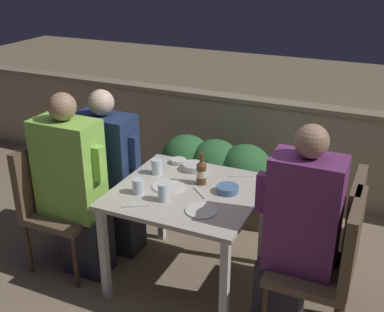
{
  "coord_description": "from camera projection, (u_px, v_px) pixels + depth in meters",
  "views": [
    {
      "loc": [
        1.2,
        -2.59,
        2.22
      ],
      "look_at": [
        0.0,
        0.07,
        0.95
      ],
      "focal_mm": 45.0,
      "sensor_mm": 36.0,
      "label": 1
    }
  ],
  "objects": [
    {
      "name": "chair_left_far",
      "position": [
        88.0,
        178.0,
        3.76
      ],
      "size": [
        0.48,
        0.48,
        0.96
      ],
      "color": "brown",
      "rests_on": "ground_plane"
    },
    {
      "name": "plate_1",
      "position": [
        168.0,
        186.0,
        3.25
      ],
      "size": [
        0.22,
        0.22,
        0.01
      ],
      "color": "silver",
      "rests_on": "dining_table"
    },
    {
      "name": "beer_bottle",
      "position": [
        201.0,
        172.0,
        3.26
      ],
      "size": [
        0.07,
        0.07,
        0.23
      ],
      "color": "brown",
      "rests_on": "dining_table"
    },
    {
      "name": "chair_right_near",
      "position": [
        331.0,
        258.0,
        2.79
      ],
      "size": [
        0.48,
        0.48,
        0.96
      ],
      "color": "brown",
      "rests_on": "ground_plane"
    },
    {
      "name": "person_purple_stripe",
      "position": [
        297.0,
        232.0,
        2.82
      ],
      "size": [
        0.49,
        0.26,
        1.36
      ],
      "color": "#282833",
      "rests_on": "ground_plane"
    },
    {
      "name": "person_green_blouse",
      "position": [
        74.0,
        186.0,
        3.37
      ],
      "size": [
        0.51,
        0.26,
        1.36
      ],
      "color": "#282833",
      "rests_on": "ground_plane"
    },
    {
      "name": "chair_left_near",
      "position": [
        52.0,
        195.0,
        3.5
      ],
      "size": [
        0.48,
        0.48,
        0.96
      ],
      "color": "brown",
      "rests_on": "ground_plane"
    },
    {
      "name": "glass_cup_2",
      "position": [
        138.0,
        186.0,
        3.15
      ],
      "size": [
        0.08,
        0.08,
        0.1
      ],
      "color": "silver",
      "rests_on": "dining_table"
    },
    {
      "name": "dining_table",
      "position": [
        188.0,
        202.0,
        3.25
      ],
      "size": [
        0.95,
        0.91,
        0.73
      ],
      "color": "#BCB2A3",
      "rests_on": "ground_plane"
    },
    {
      "name": "bowl_2",
      "position": [
        178.0,
        161.0,
        3.6
      ],
      "size": [
        0.11,
        0.11,
        0.03
      ],
      "color": "silver",
      "rests_on": "dining_table"
    },
    {
      "name": "chair_right_far",
      "position": [
        334.0,
        231.0,
        3.05
      ],
      "size": [
        0.48,
        0.48,
        0.96
      ],
      "color": "brown",
      "rests_on": "ground_plane"
    },
    {
      "name": "ground_plane",
      "position": [
        188.0,
        279.0,
        3.51
      ],
      "size": [
        16.0,
        16.0,
        0.0
      ],
      "primitive_type": "plane",
      "color": "#847056"
    },
    {
      "name": "fork_2",
      "position": [
        200.0,
        193.0,
        3.17
      ],
      "size": [
        0.14,
        0.13,
        0.01
      ],
      "color": "silver",
      "rests_on": "dining_table"
    },
    {
      "name": "bowl_0",
      "position": [
        194.0,
        166.0,
        3.49
      ],
      "size": [
        0.17,
        0.17,
        0.05
      ],
      "color": "beige",
      "rests_on": "dining_table"
    },
    {
      "name": "fork_0",
      "position": [
        136.0,
        206.0,
        3.01
      ],
      "size": [
        0.16,
        0.1,
        0.01
      ],
      "color": "silver",
      "rests_on": "dining_table"
    },
    {
      "name": "parapet_wall",
      "position": [
        256.0,
        145.0,
        4.64
      ],
      "size": [
        9.0,
        0.18,
        0.93
      ],
      "color": "gray",
      "rests_on": "ground_plane"
    },
    {
      "name": "bowl_1",
      "position": [
        228.0,
        189.0,
        3.18
      ],
      "size": [
        0.15,
        0.15,
        0.05
      ],
      "color": "#4C709E",
      "rests_on": "dining_table"
    },
    {
      "name": "glass_cup_0",
      "position": [
        157.0,
        167.0,
        3.43
      ],
      "size": [
        0.08,
        0.08,
        0.11
      ],
      "color": "silver",
      "rests_on": "dining_table"
    },
    {
      "name": "glass_cup_1",
      "position": [
        163.0,
        192.0,
        3.06
      ],
      "size": [
        0.07,
        0.07,
        0.12
      ],
      "color": "silver",
      "rests_on": "dining_table"
    },
    {
      "name": "planter_hedge",
      "position": [
        215.0,
        173.0,
        4.26
      ],
      "size": [
        1.02,
        0.47,
        0.69
      ],
      "color": "brown",
      "rests_on": "ground_plane"
    },
    {
      "name": "fork_1",
      "position": [
        241.0,
        176.0,
        3.4
      ],
      "size": [
        0.16,
        0.09,
        0.01
      ],
      "color": "silver",
      "rests_on": "dining_table"
    },
    {
      "name": "plate_0",
      "position": [
        201.0,
        211.0,
        2.95
      ],
      "size": [
        0.2,
        0.2,
        0.01
      ],
      "color": "silver",
      "rests_on": "dining_table"
    },
    {
      "name": "person_navy_jumper",
      "position": [
        110.0,
        173.0,
        3.65
      ],
      "size": [
        0.51,
        0.26,
        1.3
      ],
      "color": "#282833",
      "rests_on": "ground_plane"
    }
  ]
}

